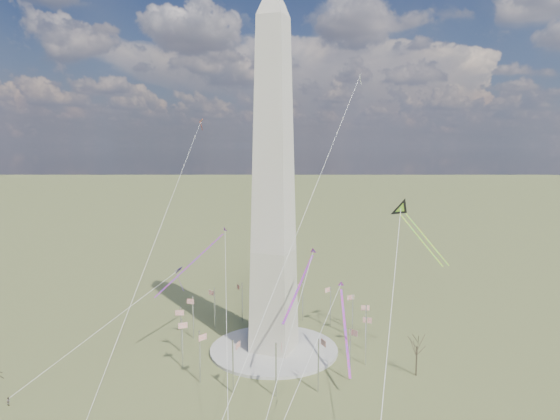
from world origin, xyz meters
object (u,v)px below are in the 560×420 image
(washington_monument, at_px, (274,181))
(person_west, at_px, (8,401))
(tree_near, at_px, (417,344))
(kite_delta_black, at_px, (403,212))

(washington_monument, xyz_separation_m, person_west, (-44.46, -48.78, -47.03))
(tree_near, height_order, kite_delta_black, kite_delta_black)
(washington_monument, xyz_separation_m, tree_near, (39.11, -1.55, -39.79))
(tree_near, xyz_separation_m, person_west, (-83.57, -47.23, -7.24))
(washington_monument, distance_m, kite_delta_black, 37.36)
(washington_monument, distance_m, tree_near, 55.82)
(washington_monument, distance_m, person_west, 81.04)
(washington_monument, relative_size, tree_near, 8.73)
(kite_delta_black, bearing_deg, tree_near, 61.38)
(tree_near, distance_m, kite_delta_black, 35.99)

